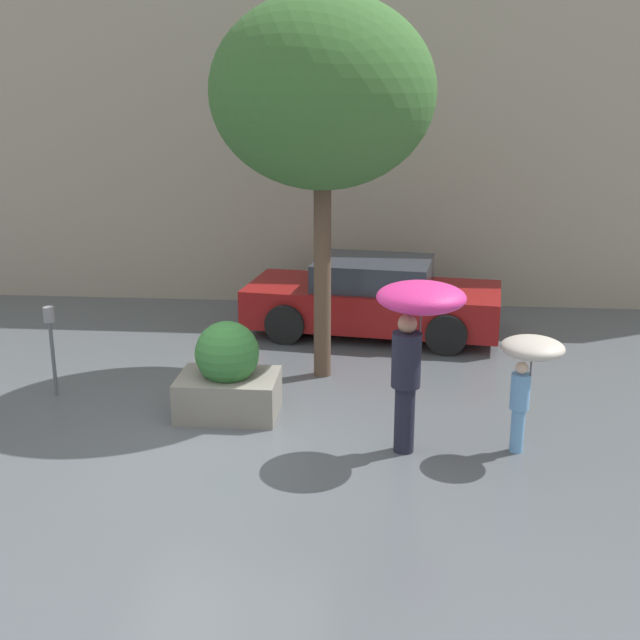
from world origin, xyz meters
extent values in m
plane|color=#51565B|center=(0.00, 0.00, 0.00)|extent=(40.00, 40.00, 0.00)
cube|color=#9E937F|center=(0.00, 6.50, 3.00)|extent=(18.00, 0.30, 6.00)
cube|color=gray|center=(-0.10, 0.87, 0.26)|extent=(1.24, 0.89, 0.51)
sphere|color=#337033|center=(-0.10, 0.87, 0.81)|extent=(0.80, 0.80, 0.80)
cylinder|color=#1E1E2D|center=(2.08, 0.00, 0.39)|extent=(0.23, 0.23, 0.78)
cylinder|color=#1E1E2D|center=(2.08, 0.00, 1.09)|extent=(0.33, 0.33, 0.62)
sphere|color=#997056|center=(2.08, 0.00, 1.51)|extent=(0.21, 0.21, 0.21)
cylinder|color=#4C4C51|center=(2.22, 0.05, 1.46)|extent=(0.02, 0.02, 0.67)
ellipsoid|color=#E02D84|center=(2.22, 0.05, 1.79)|extent=(0.97, 0.97, 0.31)
cylinder|color=#669ED1|center=(3.35, 0.10, 0.26)|extent=(0.15, 0.15, 0.52)
cylinder|color=#669ED1|center=(3.35, 0.10, 0.73)|extent=(0.22, 0.22, 0.41)
sphere|color=beige|center=(3.35, 0.10, 1.00)|extent=(0.14, 0.14, 0.14)
cylinder|color=#4C4C51|center=(3.44, 0.06, 1.00)|extent=(0.02, 0.02, 0.51)
ellipsoid|color=beige|center=(3.44, 0.06, 1.25)|extent=(0.69, 0.69, 0.22)
cube|color=maroon|center=(1.63, 4.49, 0.49)|extent=(4.31, 2.27, 0.63)
cube|color=#2D333D|center=(1.63, 4.49, 1.02)|extent=(2.03, 1.71, 0.44)
cylinder|color=black|center=(0.25, 3.80, 0.32)|extent=(0.66, 0.30, 0.64)
cylinder|color=black|center=(0.47, 5.52, 0.32)|extent=(0.66, 0.30, 0.64)
cylinder|color=black|center=(2.78, 3.46, 0.32)|extent=(0.66, 0.30, 0.64)
cylinder|color=black|center=(3.01, 5.19, 0.32)|extent=(0.66, 0.30, 0.64)
cylinder|color=brown|center=(0.96, 2.39, 1.54)|extent=(0.24, 0.24, 3.08)
ellipsoid|color=#38662D|center=(0.96, 2.39, 3.89)|extent=(2.95, 2.95, 2.51)
cylinder|color=#595B60|center=(-2.53, 1.33, 0.51)|extent=(0.05, 0.05, 1.02)
cylinder|color=gray|center=(-2.53, 1.33, 1.12)|extent=(0.14, 0.14, 0.20)
camera|label=1|loc=(1.85, -8.35, 4.00)|focal=45.00mm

